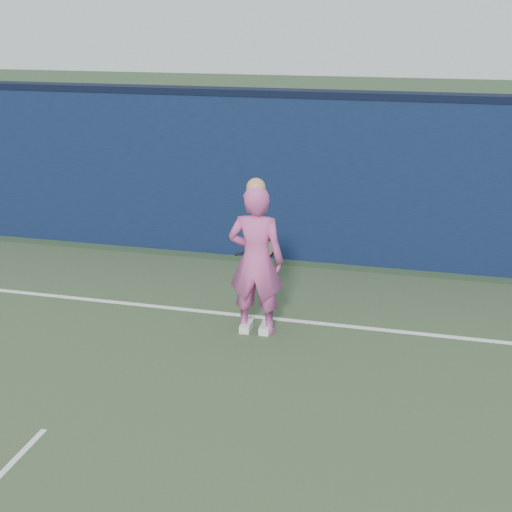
# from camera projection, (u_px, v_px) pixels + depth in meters

# --- Properties ---
(backstop_wall) EXTENTS (24.00, 0.40, 2.50)m
(backstop_wall) POSITION_uv_depth(u_px,v_px,m) (217.00, 175.00, 11.27)
(backstop_wall) COLOR #0C1736
(backstop_wall) RESTS_ON ground
(wall_cap) EXTENTS (24.00, 0.42, 0.10)m
(wall_cap) POSITION_uv_depth(u_px,v_px,m) (216.00, 91.00, 10.84)
(wall_cap) COLOR black
(wall_cap) RESTS_ON backstop_wall
(player) EXTENTS (0.68, 0.46, 1.91)m
(player) POSITION_uv_depth(u_px,v_px,m) (256.00, 260.00, 8.40)
(player) COLOR #D1519D
(player) RESTS_ON ground
(racket) EXTENTS (0.52, 0.15, 0.28)m
(racket) POSITION_uv_depth(u_px,v_px,m) (262.00, 249.00, 8.83)
(racket) COLOR black
(racket) RESTS_ON ground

